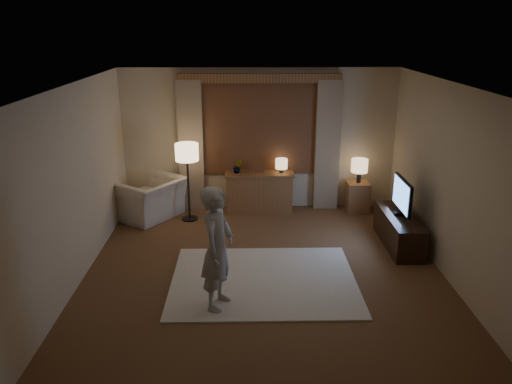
{
  "coord_description": "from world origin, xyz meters",
  "views": [
    {
      "loc": [
        -0.24,
        -6.24,
        3.33
      ],
      "look_at": [
        -0.1,
        0.6,
        1.01
      ],
      "focal_mm": 35.0,
      "sensor_mm": 36.0,
      "label": 1
    }
  ],
  "objects_px": {
    "sideboard": "(259,193)",
    "tv_stand": "(399,230)",
    "armchair": "(150,199)",
    "side_table": "(357,197)",
    "person": "(217,248)"
  },
  "relations": [
    {
      "from": "sideboard",
      "to": "tv_stand",
      "type": "distance_m",
      "value": 2.66
    },
    {
      "from": "armchair",
      "to": "side_table",
      "type": "relative_size",
      "value": 1.97
    },
    {
      "from": "tv_stand",
      "to": "person",
      "type": "height_order",
      "value": "person"
    },
    {
      "from": "sideboard",
      "to": "side_table",
      "type": "distance_m",
      "value": 1.82
    },
    {
      "from": "sideboard",
      "to": "tv_stand",
      "type": "height_order",
      "value": "sideboard"
    },
    {
      "from": "side_table",
      "to": "person",
      "type": "height_order",
      "value": "person"
    },
    {
      "from": "armchair",
      "to": "side_table",
      "type": "bearing_deg",
      "value": 128.33
    },
    {
      "from": "side_table",
      "to": "armchair",
      "type": "bearing_deg",
      "value": -176.27
    },
    {
      "from": "armchair",
      "to": "side_table",
      "type": "xyz_separation_m",
      "value": [
        3.79,
        0.25,
        -0.08
      ]
    },
    {
      "from": "sideboard",
      "to": "armchair",
      "type": "distance_m",
      "value": 1.99
    },
    {
      "from": "armchair",
      "to": "tv_stand",
      "type": "height_order",
      "value": "armchair"
    },
    {
      "from": "sideboard",
      "to": "person",
      "type": "height_order",
      "value": "person"
    },
    {
      "from": "person",
      "to": "side_table",
      "type": "bearing_deg",
      "value": -19.01
    },
    {
      "from": "side_table",
      "to": "person",
      "type": "xyz_separation_m",
      "value": [
        -2.41,
        -3.27,
        0.51
      ]
    },
    {
      "from": "side_table",
      "to": "tv_stand",
      "type": "height_order",
      "value": "side_table"
    }
  ]
}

